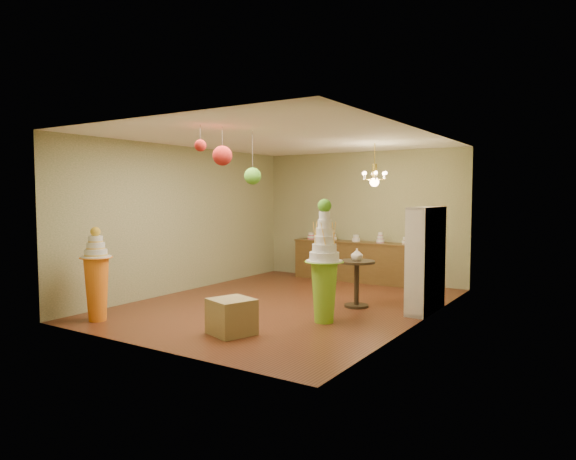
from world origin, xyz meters
The scene contains 17 objects.
floor centered at (0.00, 0.00, 0.00)m, with size 6.50×6.50×0.00m, color #552917.
ceiling centered at (0.00, 0.00, 3.00)m, with size 6.50×6.50×0.00m, color white.
wall_back centered at (0.00, 3.25, 1.50)m, with size 5.00×0.04×3.00m, color gray.
wall_front centered at (0.00, -3.25, 1.50)m, with size 5.00×0.04×3.00m, color gray.
wall_left centered at (-2.50, 0.00, 1.50)m, with size 0.04×6.50×3.00m, color gray.
wall_right centered at (2.50, 0.00, 1.50)m, with size 0.04×6.50×3.00m, color gray.
pedestal_green centered at (1.23, -0.80, 0.76)m, with size 0.67×0.67×1.94m.
pedestal_orange centered at (-1.86, -2.67, 0.63)m, with size 0.62×0.62×1.50m.
burlap_riser centered at (0.44, -2.12, 0.26)m, with size 0.56×0.56×0.51m, color #998653.
sideboard centered at (0.00, 2.97, 0.48)m, with size 3.04×0.54×1.16m.
shelving_unit centered at (2.34, 0.80, 0.90)m, with size 0.33×1.20×1.80m.
round_table centered at (1.19, 0.48, 0.54)m, with size 0.68×0.68×0.83m.
vase centered at (1.19, 0.48, 0.94)m, with size 0.21×0.21×0.22m, color beige.
pom_red_left centered at (0.18, -1.99, 2.58)m, with size 0.29×0.29×0.57m.
pom_green_mid centered at (0.20, -1.27, 2.30)m, with size 0.27×0.27×0.83m.
pom_red_right centered at (0.03, -2.29, 2.71)m, with size 0.17×0.17×0.38m.
chandelier centered at (1.08, 1.48, 2.30)m, with size 0.54×0.54×0.85m.
Camera 1 is at (5.06, -7.80, 2.01)m, focal length 32.00 mm.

